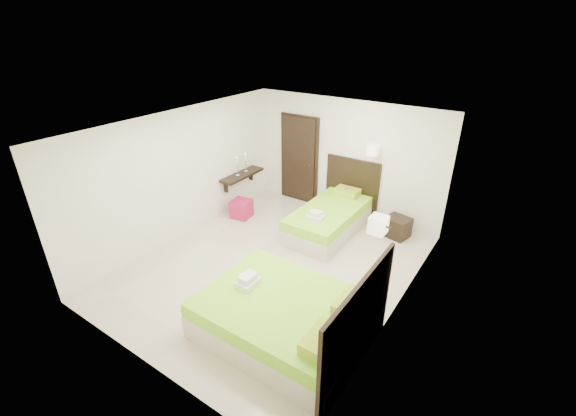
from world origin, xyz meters
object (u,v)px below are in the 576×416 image
Objects in this scene: bed_single at (331,217)px; ottoman at (241,209)px; nightstand at (397,227)px; bed_double at (289,318)px.

ottoman is at bearing -163.18° from bed_single.
ottoman is (-3.24, -1.15, -0.01)m from nightstand.
bed_single is 3.21m from bed_double.
nightstand is 1.16× the size of ottoman.
bed_double is 3.62m from nightstand.
bed_single reaches higher than ottoman.
bed_double is 4.81× the size of nightstand.
bed_single is 4.49× the size of nightstand.
bed_single is 0.93× the size of bed_double.
nightstand is at bearing 85.45° from bed_double.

